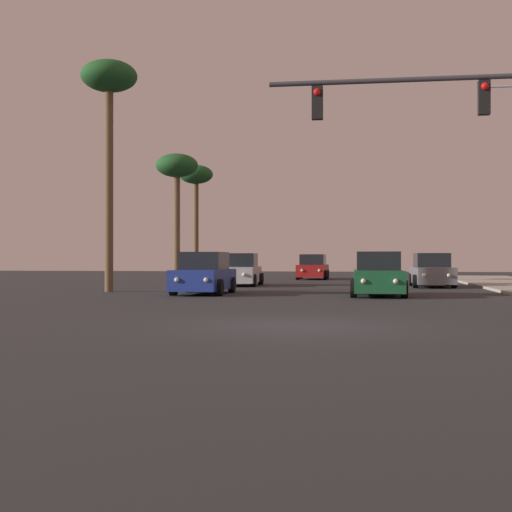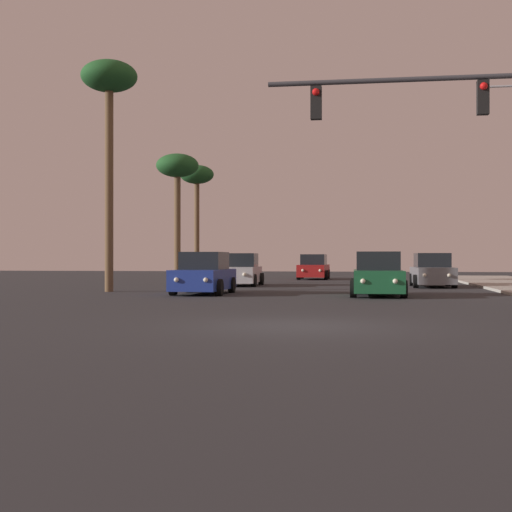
{
  "view_description": "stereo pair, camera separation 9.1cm",
  "coord_description": "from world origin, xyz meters",
  "px_view_note": "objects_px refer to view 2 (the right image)",
  "views": [
    {
      "loc": [
        1.34,
        -15.11,
        1.45
      ],
      "look_at": [
        -3.13,
        15.11,
        1.52
      ],
      "focal_mm": 50.0,
      "sensor_mm": 36.0,
      "label": 1
    },
    {
      "loc": [
        1.43,
        -15.1,
        1.45
      ],
      "look_at": [
        -3.13,
        15.11,
        1.52
      ],
      "focal_mm": 50.0,
      "sensor_mm": 36.0,
      "label": 2
    }
  ],
  "objects_px": {
    "car_blue": "(204,275)",
    "palm_tree_far": "(197,180)",
    "car_grey": "(432,272)",
    "palm_tree_mid": "(177,171)",
    "traffic_light_mast": "(500,130)",
    "car_red": "(314,268)",
    "palm_tree_near": "(109,91)",
    "car_silver": "(241,271)",
    "car_green": "(378,276)"
  },
  "relations": [
    {
      "from": "car_blue",
      "to": "palm_tree_far",
      "type": "height_order",
      "value": "palm_tree_far"
    },
    {
      "from": "car_grey",
      "to": "palm_tree_mid",
      "type": "height_order",
      "value": "palm_tree_mid"
    },
    {
      "from": "car_grey",
      "to": "traffic_light_mast",
      "type": "bearing_deg",
      "value": 88.56
    },
    {
      "from": "car_red",
      "to": "palm_tree_far",
      "type": "distance_m",
      "value": 10.43
    },
    {
      "from": "traffic_light_mast",
      "to": "palm_tree_near",
      "type": "height_order",
      "value": "palm_tree_near"
    },
    {
      "from": "car_red",
      "to": "car_grey",
      "type": "distance_m",
      "value": 13.49
    },
    {
      "from": "palm_tree_far",
      "to": "palm_tree_near",
      "type": "height_order",
      "value": "palm_tree_near"
    },
    {
      "from": "car_red",
      "to": "traffic_light_mast",
      "type": "bearing_deg",
      "value": 105.67
    },
    {
      "from": "car_silver",
      "to": "palm_tree_near",
      "type": "relative_size",
      "value": 0.44
    },
    {
      "from": "palm_tree_far",
      "to": "palm_tree_mid",
      "type": "bearing_deg",
      "value": -82.91
    },
    {
      "from": "traffic_light_mast",
      "to": "palm_tree_near",
      "type": "xyz_separation_m",
      "value": [
        -14.29,
        9.68,
        3.78
      ]
    },
    {
      "from": "traffic_light_mast",
      "to": "palm_tree_near",
      "type": "distance_m",
      "value": 17.67
    },
    {
      "from": "car_green",
      "to": "palm_tree_far",
      "type": "xyz_separation_m",
      "value": [
        -12.18,
        21.7,
        6.17
      ]
    },
    {
      "from": "traffic_light_mast",
      "to": "palm_tree_near",
      "type": "bearing_deg",
      "value": 145.89
    },
    {
      "from": "car_green",
      "to": "palm_tree_near",
      "type": "bearing_deg",
      "value": -9.31
    },
    {
      "from": "car_silver",
      "to": "palm_tree_near",
      "type": "xyz_separation_m",
      "value": [
        -4.44,
        -7.23,
        7.82
      ]
    },
    {
      "from": "car_red",
      "to": "palm_tree_mid",
      "type": "relative_size",
      "value": 0.59
    },
    {
      "from": "car_red",
      "to": "traffic_light_mast",
      "type": "distance_m",
      "value": 29.63
    },
    {
      "from": "car_blue",
      "to": "palm_tree_far",
      "type": "relative_size",
      "value": 0.54
    },
    {
      "from": "car_silver",
      "to": "car_green",
      "type": "bearing_deg",
      "value": 125.49
    },
    {
      "from": "traffic_light_mast",
      "to": "palm_tree_mid",
      "type": "relative_size",
      "value": 1.21
    },
    {
      "from": "car_silver",
      "to": "car_blue",
      "type": "relative_size",
      "value": 1.0
    },
    {
      "from": "car_grey",
      "to": "car_silver",
      "type": "bearing_deg",
      "value": -2.51
    },
    {
      "from": "car_green",
      "to": "palm_tree_far",
      "type": "relative_size",
      "value": 0.54
    },
    {
      "from": "traffic_light_mast",
      "to": "palm_tree_mid",
      "type": "bearing_deg",
      "value": 125.33
    },
    {
      "from": "car_green",
      "to": "traffic_light_mast",
      "type": "height_order",
      "value": "traffic_light_mast"
    },
    {
      "from": "palm_tree_near",
      "to": "palm_tree_mid",
      "type": "distance_m",
      "value": 10.26
    },
    {
      "from": "car_green",
      "to": "car_red",
      "type": "xyz_separation_m",
      "value": [
        -3.85,
        20.56,
        0.0
      ]
    },
    {
      "from": "car_silver",
      "to": "palm_tree_mid",
      "type": "height_order",
      "value": "palm_tree_mid"
    },
    {
      "from": "car_green",
      "to": "car_blue",
      "type": "distance_m",
      "value": 6.87
    },
    {
      "from": "car_grey",
      "to": "car_red",
      "type": "bearing_deg",
      "value": -62.27
    },
    {
      "from": "car_red",
      "to": "car_grey",
      "type": "height_order",
      "value": "same"
    },
    {
      "from": "car_red",
      "to": "traffic_light_mast",
      "type": "xyz_separation_m",
      "value": [
        6.86,
        -28.54,
        4.04
      ]
    },
    {
      "from": "car_grey",
      "to": "car_silver",
      "type": "xyz_separation_m",
      "value": [
        -9.68,
        0.08,
        0.0
      ]
    },
    {
      "from": "palm_tree_far",
      "to": "car_silver",
      "type": "bearing_deg",
      "value": -67.29
    },
    {
      "from": "car_silver",
      "to": "palm_tree_mid",
      "type": "xyz_separation_m",
      "value": [
        -4.1,
        2.77,
        5.57
      ]
    },
    {
      "from": "car_grey",
      "to": "car_blue",
      "type": "distance_m",
      "value": 12.84
    },
    {
      "from": "car_grey",
      "to": "palm_tree_near",
      "type": "xyz_separation_m",
      "value": [
        -14.13,
        -7.15,
        7.82
      ]
    },
    {
      "from": "car_red",
      "to": "car_grey",
      "type": "bearing_deg",
      "value": 121.9
    },
    {
      "from": "car_red",
      "to": "palm_tree_far",
      "type": "xyz_separation_m",
      "value": [
        -8.33,
        1.14,
        6.17
      ]
    },
    {
      "from": "car_green",
      "to": "car_blue",
      "type": "relative_size",
      "value": 1.0
    },
    {
      "from": "car_red",
      "to": "car_grey",
      "type": "xyz_separation_m",
      "value": [
        6.69,
        -11.71,
        0.0
      ]
    },
    {
      "from": "car_green",
      "to": "palm_tree_near",
      "type": "height_order",
      "value": "palm_tree_near"
    },
    {
      "from": "car_grey",
      "to": "palm_tree_near",
      "type": "bearing_deg",
      "value": 24.83
    },
    {
      "from": "car_silver",
      "to": "palm_tree_far",
      "type": "relative_size",
      "value": 0.54
    },
    {
      "from": "car_blue",
      "to": "palm_tree_mid",
      "type": "relative_size",
      "value": 0.59
    },
    {
      "from": "car_red",
      "to": "car_green",
      "type": "bearing_deg",
      "value": 102.75
    },
    {
      "from": "car_blue",
      "to": "palm_tree_far",
      "type": "distance_m",
      "value": 22.77
    },
    {
      "from": "car_green",
      "to": "traffic_light_mast",
      "type": "distance_m",
      "value": 9.44
    },
    {
      "from": "traffic_light_mast",
      "to": "palm_tree_mid",
      "type": "distance_m",
      "value": 24.17
    }
  ]
}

